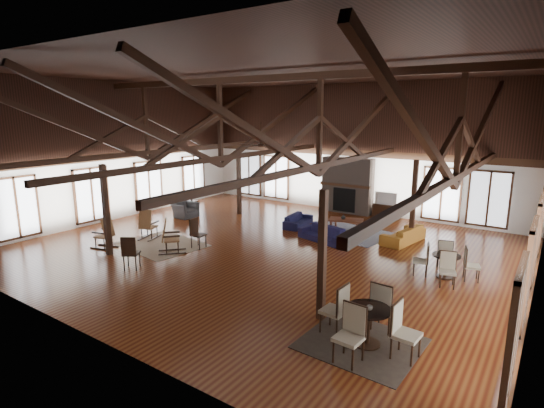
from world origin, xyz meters
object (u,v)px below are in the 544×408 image
Objects in this scene: armchair at (185,210)px; cafe_table_far at (446,262)px; sofa_orange at (403,234)px; tv_console at (387,211)px; sofa_navy_left at (298,220)px; sofa_navy_front at (323,234)px; coffee_table at (346,221)px; cafe_table_near at (368,320)px.

armchair is 11.52m from cafe_table_far.
sofa_orange is 3.42m from cafe_table_far.
sofa_navy_left is at bearing -125.60° from tv_console.
sofa_orange is at bearing 46.19° from sofa_navy_front.
cafe_table_far is 1.54× the size of tv_console.
sofa_navy_front reaches higher than sofa_navy_left.
sofa_navy_left is at bearing 171.55° from coffee_table.
tv_console is (-3.87, 6.01, -0.17)m from cafe_table_far.
armchair is 0.46× the size of cafe_table_near.
cafe_table_near is at bearing 22.57° from sofa_orange.
sofa_navy_front is 1.31× the size of coffee_table.
cafe_table_far is (4.58, -1.18, 0.20)m from sofa_navy_front.
sofa_navy_front is 4.73m from cafe_table_far.
cafe_table_near is at bearing -81.37° from coffee_table.
cafe_table_far is at bearing 84.21° from cafe_table_near.
sofa_navy_front is 1.66m from coffee_table.
sofa_orange is (2.50, 1.53, 0.02)m from sofa_navy_front.
cafe_table_near is (4.10, -5.90, 0.28)m from sofa_navy_front.
sofa_orange is 0.95× the size of cafe_table_near.
cafe_table_far is (6.42, -2.45, 0.23)m from sofa_navy_left.
cafe_table_far reaches higher than sofa_navy_left.
armchair is at bearing 100.67° from sofa_navy_left.
cafe_table_near reaches higher than armchair.
sofa_navy_front is at bearing 165.51° from cafe_table_far.
tv_console is (2.54, 3.55, 0.06)m from sofa_navy_left.
sofa_orange is at bearing 102.14° from cafe_table_near.
cafe_table_near reaches higher than cafe_table_far.
cafe_table_near is at bearing -146.58° from sofa_navy_left.
coffee_table is 1.48× the size of armchair.
armchair is 12.36m from cafe_table_near.
cafe_table_far reaches higher than sofa_navy_front.
armchair reaches higher than tv_console.
armchair is 9.15m from tv_console.
sofa_navy_front is at bearing -88.28° from armchair.
armchair is (-9.40, -1.80, 0.02)m from sofa_orange.
cafe_table_near is at bearing -95.79° from cafe_table_far.
coffee_table is 1.22× the size of tv_console.
armchair is 0.82× the size of tv_console.
sofa_navy_front is at bearing -48.12° from sofa_orange.
cafe_table_near is 1.79× the size of tv_console.
armchair reaches higher than sofa_navy_front.
sofa_navy_left is 1.15× the size of coffee_table.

